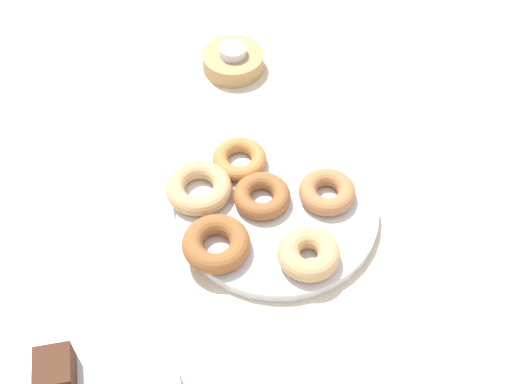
# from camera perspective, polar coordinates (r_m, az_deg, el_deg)

# --- Properties ---
(ground_plane) EXTENTS (2.40, 2.40, 0.00)m
(ground_plane) POSITION_cam_1_polar(r_m,az_deg,el_deg) (0.93, 1.83, -1.89)
(ground_plane) COLOR beige
(donut_plate) EXTENTS (0.28, 0.28, 0.02)m
(donut_plate) POSITION_cam_1_polar(r_m,az_deg,el_deg) (0.93, 1.85, -1.58)
(donut_plate) COLOR silver
(donut_plate) RESTS_ON ground_plane
(donut_0) EXTENTS (0.11, 0.11, 0.02)m
(donut_0) POSITION_cam_1_polar(r_m,az_deg,el_deg) (0.93, 6.14, 0.00)
(donut_0) COLOR #B27547
(donut_0) RESTS_ON donut_plate
(donut_1) EXTENTS (0.10, 0.10, 0.02)m
(donut_1) POSITION_cam_1_polar(r_m,az_deg,el_deg) (0.96, -1.42, 2.83)
(donut_1) COLOR #BC7A3D
(donut_1) RESTS_ON donut_plate
(donut_2) EXTENTS (0.13, 0.13, 0.03)m
(donut_2) POSITION_cam_1_polar(r_m,az_deg,el_deg) (0.87, -3.44, -4.45)
(donut_2) COLOR #995B2D
(donut_2) RESTS_ON donut_plate
(donut_3) EXTENTS (0.10, 0.10, 0.03)m
(donut_3) POSITION_cam_1_polar(r_m,az_deg,el_deg) (0.86, 4.56, -5.33)
(donut_3) COLOR tan
(donut_3) RESTS_ON donut_plate
(donut_4) EXTENTS (0.08, 0.08, 0.02)m
(donut_4) POSITION_cam_1_polar(r_m,az_deg,el_deg) (0.92, 0.50, -0.34)
(donut_4) COLOR #995B2D
(donut_4) RESTS_ON donut_plate
(donut_5) EXTENTS (0.13, 0.13, 0.03)m
(donut_5) POSITION_cam_1_polar(r_m,az_deg,el_deg) (0.93, -4.93, 0.35)
(donut_5) COLOR tan
(donut_5) RESTS_ON donut_plate
(brownie_far) EXTENTS (0.06, 0.05, 0.04)m
(brownie_far) POSITION_cam_1_polar(r_m,az_deg,el_deg) (0.81, -16.92, -14.48)
(brownie_far) COLOR #472819
(brownie_far) RESTS_ON cake_plate
(candle_holder) EXTENTS (0.10, 0.10, 0.03)m
(candle_holder) POSITION_cam_1_polar(r_m,az_deg,el_deg) (1.13, -1.98, 11.18)
(candle_holder) COLOR tan
(candle_holder) RESTS_ON ground_plane
(tealight) EXTENTS (0.05, 0.05, 0.01)m
(tealight) POSITION_cam_1_polar(r_m,az_deg,el_deg) (1.12, -2.01, 12.05)
(tealight) COLOR silver
(tealight) RESTS_ON candle_holder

